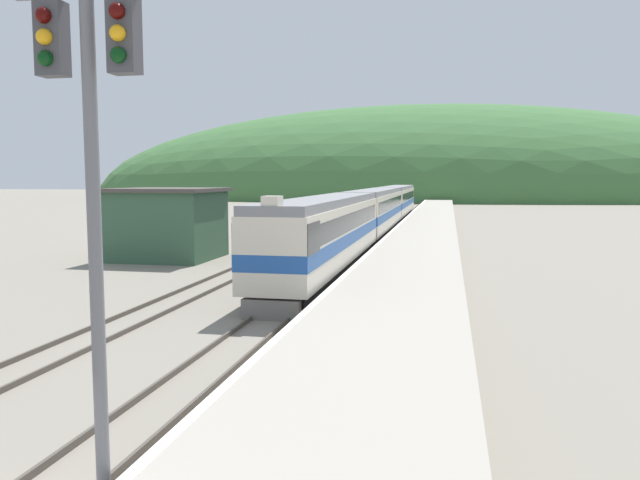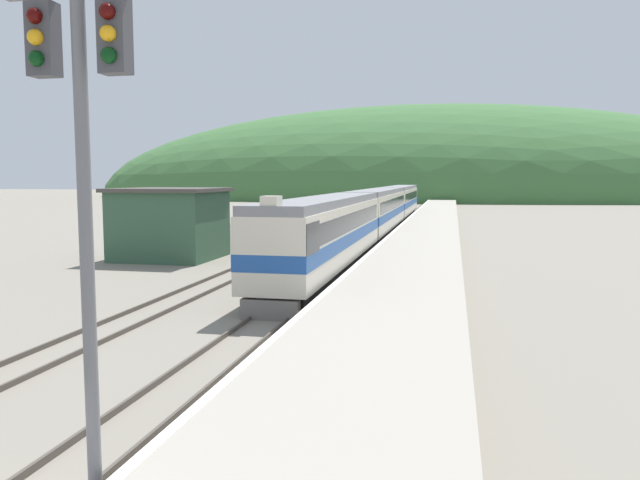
# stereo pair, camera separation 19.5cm
# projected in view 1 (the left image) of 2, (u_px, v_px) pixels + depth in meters

# --- Properties ---
(track_main) EXTENTS (1.52, 180.00, 0.16)m
(track_main) POSITION_uv_depth(u_px,v_px,m) (395.00, 220.00, 75.91)
(track_main) COLOR #4C443D
(track_main) RESTS_ON ground
(track_siding) EXTENTS (1.52, 180.00, 0.16)m
(track_siding) POSITION_uv_depth(u_px,v_px,m) (354.00, 220.00, 76.91)
(track_siding) COLOR #4C443D
(track_siding) RESTS_ON ground
(platform) EXTENTS (5.34, 140.00, 0.91)m
(platform) POSITION_uv_depth(u_px,v_px,m) (425.00, 232.00, 55.49)
(platform) COLOR #9E9689
(platform) RESTS_ON ground
(distant_hills) EXTENTS (184.43, 82.99, 48.30)m
(distant_hills) POSITION_uv_depth(u_px,v_px,m) (424.00, 198.00, 165.72)
(distant_hills) COLOR #3D6B38
(distant_hills) RESTS_ON ground
(station_shed) EXTENTS (6.55, 6.41, 4.60)m
(station_shed) POSITION_uv_depth(u_px,v_px,m) (168.00, 223.00, 40.43)
(station_shed) COLOR #385B42
(station_shed) RESTS_ON ground
(express_train_lead_car) EXTENTS (2.89, 21.68, 4.60)m
(express_train_lead_car) POSITION_uv_depth(u_px,v_px,m) (325.00, 234.00, 33.03)
(express_train_lead_car) COLOR black
(express_train_lead_car) RESTS_ON ground
(carriage_second) EXTENTS (2.88, 23.01, 4.24)m
(carriage_second) POSITION_uv_depth(u_px,v_px,m) (376.00, 211.00, 55.89)
(carriage_second) COLOR black
(carriage_second) RESTS_ON ground
(carriage_third) EXTENTS (2.88, 23.01, 4.24)m
(carriage_third) POSITION_uv_depth(u_px,v_px,m) (397.00, 201.00, 79.17)
(carriage_third) COLOR black
(carriage_third) RESTS_ON ground
(siding_train) EXTENTS (2.90, 40.13, 3.42)m
(siding_train) POSITION_uv_depth(u_px,v_px,m) (336.00, 212.00, 63.95)
(siding_train) COLOR black
(siding_train) RESTS_ON ground
(signal_mast_main) EXTENTS (2.20, 0.42, 8.69)m
(signal_mast_main) POSITION_uv_depth(u_px,v_px,m) (91.00, 145.00, 8.71)
(signal_mast_main) COLOR slate
(signal_mast_main) RESTS_ON ground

